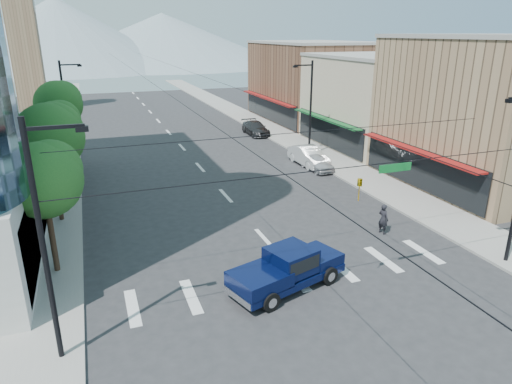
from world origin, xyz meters
TOP-DOWN VIEW (x-y plane):
  - ground at (0.00, 0.00)m, footprint 160.00×160.00m
  - sidewalk_left at (-12.00, 40.00)m, footprint 4.00×120.00m
  - sidewalk_right at (12.00, 40.00)m, footprint 4.00×120.00m
  - shop_near at (20.00, 10.00)m, footprint 12.00×14.00m
  - shop_mid at (20.00, 24.00)m, footprint 12.00×14.00m
  - shop_far at (20.00, 40.00)m, footprint 12.00×18.00m
  - clock_tower at (-16.50, 62.00)m, footprint 4.80×4.80m
  - mountain_left at (-15.00, 150.00)m, footprint 80.00×80.00m
  - mountain_right at (20.00, 160.00)m, footprint 90.00×90.00m
  - tree_near at (-11.07, 6.10)m, footprint 3.65×3.64m
  - tree_midnear at (-11.07, 13.10)m, footprint 4.09×4.09m
  - tree_midfar at (-11.07, 20.10)m, footprint 3.65×3.64m
  - tree_far at (-11.07, 27.10)m, footprint 4.09×4.09m
  - signal_rig at (0.19, -1.00)m, footprint 21.80×0.20m
  - lamp_pole_nw at (-10.67, 30.00)m, footprint 2.00×0.25m
  - lamp_pole_ne at (10.67, 22.00)m, footprint 2.00×0.25m
  - pickup_truck at (-0.99, 0.69)m, footprint 6.17×3.71m
  - pedestrian at (6.92, 4.38)m, footprint 0.61×0.77m
  - parked_car_near at (9.38, 17.67)m, footprint 1.79×4.15m
  - parked_car_mid at (9.40, 19.28)m, footprint 2.00×5.24m
  - parked_car_far at (9.40, 33.17)m, footprint 2.18×5.28m

SIDE VIEW (x-z plane):
  - ground at x=0.00m, z-range 0.00..0.00m
  - sidewalk_left at x=-12.00m, z-range 0.00..0.15m
  - sidewalk_right at x=12.00m, z-range 0.00..0.15m
  - parked_car_near at x=9.38m, z-range 0.00..1.40m
  - parked_car_far at x=9.40m, z-range 0.00..1.53m
  - parked_car_mid at x=9.40m, z-range 0.00..1.70m
  - pedestrian at x=6.92m, z-range 0.00..1.85m
  - pickup_truck at x=-0.99m, z-range 0.04..2.02m
  - shop_mid at x=20.00m, z-range 0.00..9.00m
  - signal_rig at x=0.19m, z-range 0.14..9.14m
  - lamp_pole_nw at x=-10.67m, z-range 0.44..9.44m
  - lamp_pole_ne at x=10.67m, z-range 0.44..9.44m
  - tree_near at x=-11.07m, z-range 1.64..8.34m
  - tree_midfar at x=-11.07m, z-range 1.64..8.34m
  - shop_far at x=20.00m, z-range 0.00..10.00m
  - shop_near at x=20.00m, z-range 0.00..11.00m
  - tree_midnear at x=-11.07m, z-range 1.83..9.35m
  - tree_far at x=-11.07m, z-range 1.83..9.35m
  - mountain_right at x=20.00m, z-range 0.00..18.00m
  - clock_tower at x=-16.50m, z-range 0.44..20.84m
  - mountain_left at x=-15.00m, z-range 0.00..22.00m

